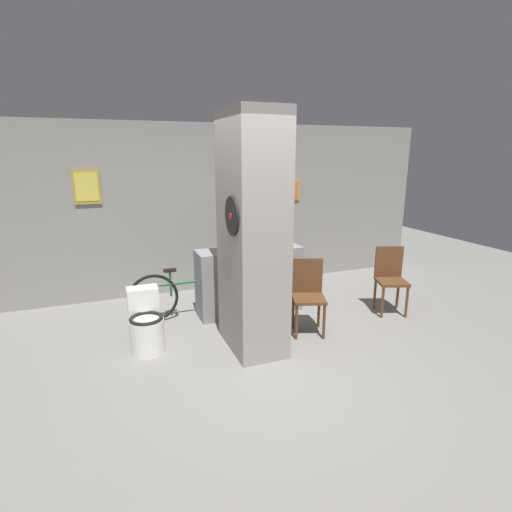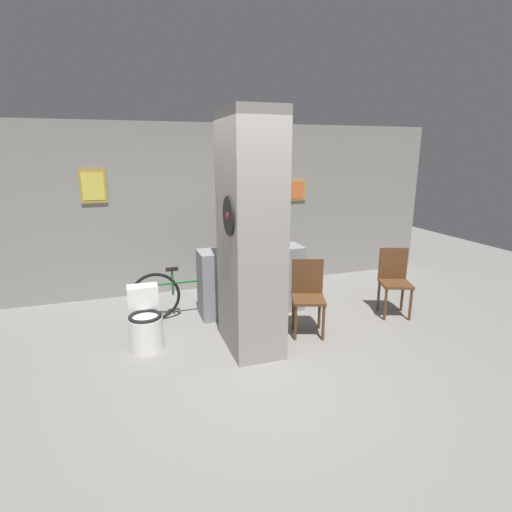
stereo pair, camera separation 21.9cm
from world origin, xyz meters
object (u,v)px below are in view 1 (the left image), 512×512
(chair_near_pillar, at_px, (308,292))
(bicycle, at_px, (189,293))
(toilet, at_px, (146,325))
(chair_by_doorway, at_px, (390,277))
(bottle_tall, at_px, (227,241))

(chair_near_pillar, bearing_deg, bicycle, 162.28)
(chair_near_pillar, bearing_deg, toilet, -167.37)
(chair_by_doorway, distance_m, bicycle, 2.77)
(toilet, height_order, bicycle, bicycle)
(chair_by_doorway, bearing_deg, bicycle, -177.14)
(toilet, height_order, chair_near_pillar, chair_near_pillar)
(chair_near_pillar, bearing_deg, bottle_tall, 149.03)
(bottle_tall, bearing_deg, bicycle, 173.26)
(chair_near_pillar, distance_m, chair_by_doorway, 1.38)
(chair_by_doorway, xyz_separation_m, bicycle, (-2.64, 0.81, -0.16))
(chair_by_doorway, distance_m, bottle_tall, 2.30)
(chair_near_pillar, bearing_deg, chair_by_doorway, 25.81)
(toilet, xyz_separation_m, chair_by_doorway, (3.28, -0.07, 0.22))
(bottle_tall, bearing_deg, toilet, -150.01)
(toilet, relative_size, chair_near_pillar, 0.74)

